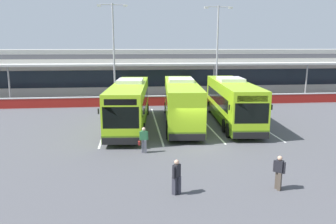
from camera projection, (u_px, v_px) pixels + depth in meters
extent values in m
plane|color=#4C4C51|center=(194.00, 143.00, 21.90)|extent=(200.00, 200.00, 0.00)
cube|color=beige|center=(160.00, 72.00, 47.65)|extent=(70.00, 10.00, 5.50)
cube|color=#19232D|center=(163.00, 78.00, 42.85)|extent=(66.00, 0.08, 2.20)
cube|color=#4C4C51|center=(163.00, 56.00, 42.27)|extent=(68.00, 0.08, 0.60)
cube|color=beige|center=(164.00, 64.00, 41.02)|extent=(67.00, 3.00, 0.24)
cube|color=gray|center=(160.00, 51.00, 47.04)|extent=(70.00, 10.00, 0.50)
cylinder|color=#999999|center=(9.00, 84.00, 38.28)|extent=(0.20, 0.20, 4.20)
cylinder|color=#999999|center=(115.00, 82.00, 39.61)|extent=(0.20, 0.20, 4.20)
cylinder|color=#999999|center=(214.00, 81.00, 40.94)|extent=(0.20, 0.20, 4.20)
cylinder|color=#999999|center=(306.00, 80.00, 42.27)|extent=(0.20, 0.20, 4.20)
cube|color=maroon|center=(169.00, 101.00, 35.92)|extent=(60.00, 0.36, 1.00)
cube|color=#B2B2B2|center=(169.00, 96.00, 35.81)|extent=(60.00, 0.40, 0.10)
cube|color=#9ED11E|center=(130.00, 103.00, 26.20)|extent=(3.57, 12.17, 3.19)
cube|color=#598419|center=(130.00, 119.00, 26.46)|extent=(3.59, 12.20, 0.56)
cube|color=black|center=(130.00, 100.00, 26.54)|extent=(3.39, 9.79, 0.96)
cube|color=black|center=(121.00, 118.00, 20.34)|extent=(2.31, 0.30, 1.40)
cube|color=black|center=(120.00, 102.00, 20.13)|extent=(2.05, 0.25, 0.40)
cube|color=silver|center=(130.00, 81.00, 26.83)|extent=(2.28, 2.96, 0.28)
cube|color=black|center=(121.00, 141.00, 20.54)|extent=(2.45, 0.37, 0.44)
cube|color=black|center=(144.00, 111.00, 20.65)|extent=(0.09, 0.13, 0.36)
cube|color=black|center=(98.00, 111.00, 20.58)|extent=(0.09, 0.13, 0.36)
cylinder|color=black|center=(147.00, 109.00, 31.01)|extent=(0.41, 1.06, 1.04)
cylinder|color=black|center=(122.00, 109.00, 30.96)|extent=(0.41, 1.06, 1.04)
cylinder|color=black|center=(143.00, 130.00, 23.37)|extent=(0.41, 1.06, 1.04)
cylinder|color=black|center=(109.00, 130.00, 23.32)|extent=(0.41, 1.06, 1.04)
cylinder|color=black|center=(141.00, 135.00, 22.00)|extent=(0.41, 1.06, 1.04)
cylinder|color=black|center=(106.00, 135.00, 21.94)|extent=(0.41, 1.06, 1.04)
cube|color=#9ED11E|center=(181.00, 102.00, 27.08)|extent=(3.57, 12.17, 3.19)
cube|color=#598419|center=(181.00, 117.00, 27.34)|extent=(3.59, 12.20, 0.56)
cube|color=black|center=(181.00, 98.00, 27.42)|extent=(3.39, 9.79, 0.96)
cube|color=black|center=(187.00, 115.00, 21.22)|extent=(2.31, 0.30, 1.40)
cube|color=black|center=(187.00, 100.00, 21.01)|extent=(2.05, 0.25, 0.40)
cube|color=silver|center=(181.00, 80.00, 27.71)|extent=(2.28, 2.96, 0.28)
cube|color=black|center=(187.00, 137.00, 21.42)|extent=(2.45, 0.37, 0.44)
cube|color=black|center=(209.00, 108.00, 21.53)|extent=(0.09, 0.13, 0.36)
cube|color=black|center=(165.00, 109.00, 21.46)|extent=(0.09, 0.13, 0.36)
cylinder|color=black|center=(190.00, 108.00, 31.89)|extent=(0.41, 1.06, 1.04)
cylinder|color=black|center=(166.00, 108.00, 31.83)|extent=(0.41, 1.06, 1.04)
cylinder|color=black|center=(200.00, 127.00, 24.25)|extent=(0.41, 1.06, 1.04)
cylinder|color=black|center=(168.00, 127.00, 24.20)|extent=(0.41, 1.06, 1.04)
cylinder|color=black|center=(202.00, 132.00, 22.88)|extent=(0.41, 1.06, 1.04)
cylinder|color=black|center=(169.00, 132.00, 22.82)|extent=(0.41, 1.06, 1.04)
cube|color=#9ED11E|center=(232.00, 101.00, 27.51)|extent=(3.57, 12.17, 3.19)
cube|color=#598419|center=(232.00, 116.00, 27.78)|extent=(3.59, 12.20, 0.56)
cube|color=black|center=(231.00, 97.00, 27.85)|extent=(3.39, 9.79, 0.96)
cube|color=black|center=(252.00, 113.00, 21.66)|extent=(2.31, 0.30, 1.40)
cube|color=black|center=(252.00, 99.00, 21.44)|extent=(2.05, 0.25, 0.40)
cube|color=silver|center=(230.00, 79.00, 28.14)|extent=(2.28, 2.96, 0.28)
cube|color=black|center=(251.00, 135.00, 21.85)|extent=(2.45, 0.37, 0.44)
cube|color=black|center=(272.00, 107.00, 21.96)|extent=(0.09, 0.13, 0.36)
cube|color=black|center=(229.00, 107.00, 21.89)|extent=(0.09, 0.13, 0.36)
cylinder|color=black|center=(233.00, 107.00, 32.32)|extent=(0.41, 1.06, 1.04)
cylinder|color=black|center=(210.00, 107.00, 32.27)|extent=(0.41, 1.06, 1.04)
cylinder|color=black|center=(256.00, 126.00, 24.68)|extent=(0.41, 1.06, 1.04)
cylinder|color=black|center=(225.00, 126.00, 24.63)|extent=(0.41, 1.06, 1.04)
cylinder|color=black|center=(262.00, 130.00, 23.31)|extent=(0.41, 1.06, 1.04)
cylinder|color=black|center=(229.00, 130.00, 23.26)|extent=(0.41, 1.06, 1.04)
cube|color=silver|center=(106.00, 125.00, 27.07)|extent=(0.14, 13.00, 0.01)
cube|color=silver|center=(156.00, 123.00, 27.52)|extent=(0.14, 13.00, 0.01)
cube|color=silver|center=(205.00, 122.00, 27.97)|extent=(0.14, 13.00, 0.01)
cube|color=silver|center=(251.00, 121.00, 28.42)|extent=(0.14, 13.00, 0.01)
cube|color=slate|center=(143.00, 146.00, 19.97)|extent=(0.15, 0.18, 0.84)
cube|color=slate|center=(145.00, 146.00, 19.87)|extent=(0.15, 0.18, 0.84)
cube|color=#387F4C|center=(144.00, 135.00, 19.78)|extent=(0.35, 0.23, 0.56)
cube|color=#387F4C|center=(140.00, 136.00, 19.76)|extent=(0.09, 0.10, 0.54)
cube|color=#387F4C|center=(147.00, 136.00, 19.82)|extent=(0.09, 0.10, 0.54)
sphere|color=#DBB293|center=(144.00, 129.00, 19.70)|extent=(0.22, 0.22, 0.22)
cube|color=maroon|center=(139.00, 143.00, 19.86)|extent=(0.13, 0.28, 0.22)
cylinder|color=maroon|center=(139.00, 140.00, 19.82)|extent=(0.02, 0.02, 0.16)
cube|color=#4C4238|center=(277.00, 180.00, 14.91)|extent=(0.23, 0.23, 0.84)
cube|color=#4C4238|center=(280.00, 182.00, 14.72)|extent=(0.23, 0.23, 0.84)
cube|color=black|center=(279.00, 166.00, 14.67)|extent=(0.40, 0.39, 0.56)
cube|color=black|center=(275.00, 166.00, 14.81)|extent=(0.13, 0.13, 0.54)
cube|color=black|center=(284.00, 168.00, 14.55)|extent=(0.13, 0.13, 0.54)
sphere|color=tan|center=(280.00, 158.00, 14.59)|extent=(0.22, 0.22, 0.22)
cube|color=#33333D|center=(174.00, 186.00, 14.29)|extent=(0.23, 0.22, 0.84)
cube|color=#33333D|center=(179.00, 185.00, 14.35)|extent=(0.23, 0.22, 0.84)
cube|color=black|center=(177.00, 171.00, 14.18)|extent=(0.39, 0.40, 0.56)
cube|color=black|center=(174.00, 173.00, 14.01)|extent=(0.13, 0.13, 0.54)
cube|color=black|center=(179.00, 170.00, 14.36)|extent=(0.13, 0.13, 0.54)
sphere|color=tan|center=(177.00, 162.00, 14.10)|extent=(0.22, 0.22, 0.22)
cylinder|color=#9E9EA3|center=(114.00, 55.00, 35.76)|extent=(0.20, 0.20, 11.00)
cylinder|color=#9E9EA3|center=(112.00, 5.00, 34.69)|extent=(2.80, 0.10, 0.10)
cube|color=silver|center=(99.00, 5.00, 34.56)|extent=(0.44, 0.28, 0.20)
cube|color=silver|center=(125.00, 6.00, 34.86)|extent=(0.44, 0.28, 0.20)
cylinder|color=#9E9EA3|center=(217.00, 55.00, 37.69)|extent=(0.20, 0.20, 11.00)
cylinder|color=#9E9EA3|center=(219.00, 7.00, 36.61)|extent=(2.80, 0.10, 0.10)
cube|color=silver|center=(206.00, 7.00, 36.48)|extent=(0.44, 0.28, 0.20)
cube|color=silver|center=(230.00, 8.00, 36.78)|extent=(0.44, 0.28, 0.20)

